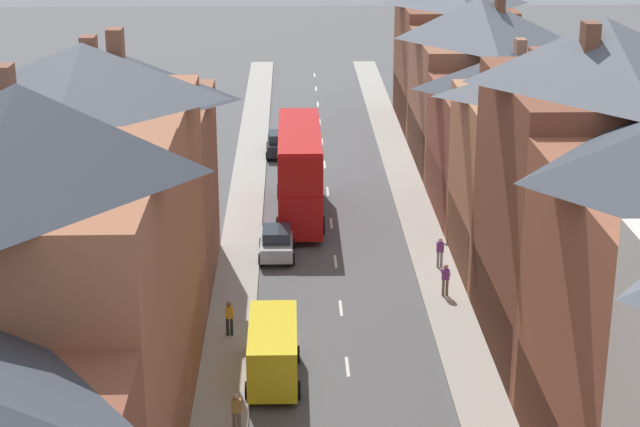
# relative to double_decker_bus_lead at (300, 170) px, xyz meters

# --- Properties ---
(pavement_left) EXTENTS (2.20, 104.00, 0.14)m
(pavement_left) POSITION_rel_double_decker_bus_lead_xyz_m (-3.29, -5.33, -2.75)
(pavement_left) COLOR #A8A399
(pavement_left) RESTS_ON ground
(pavement_right) EXTENTS (2.20, 104.00, 0.14)m
(pavement_right) POSITION_rel_double_decker_bus_lead_xyz_m (6.91, -5.33, -2.75)
(pavement_right) COLOR #A8A399
(pavement_right) RESTS_ON ground
(centre_line_dashes) EXTENTS (0.14, 97.80, 0.01)m
(centre_line_dashes) POSITION_rel_double_decker_bus_lead_xyz_m (1.81, -7.33, -2.81)
(centre_line_dashes) COLOR silver
(centre_line_dashes) RESTS_ON ground
(terrace_row_left) EXTENTS (8.00, 52.30, 14.31)m
(terrace_row_left) POSITION_rel_double_decker_bus_lead_xyz_m (-8.38, -30.74, 3.48)
(terrace_row_left) COLOR #B2704C
(terrace_row_left) RESTS_ON ground
(terrace_row_right) EXTENTS (8.00, 83.25, 14.63)m
(terrace_row_right) POSITION_rel_double_decker_bus_lead_xyz_m (12.00, -16.80, 3.57)
(terrace_row_right) COLOR brown
(terrace_row_right) RESTS_ON ground
(double_decker_bus_lead) EXTENTS (2.74, 10.80, 5.30)m
(double_decker_bus_lead) POSITION_rel_double_decker_bus_lead_xyz_m (0.00, 0.00, 0.00)
(double_decker_bus_lead) COLOR red
(double_decker_bus_lead) RESTS_ON ground
(car_near_blue) EXTENTS (1.90, 3.85, 1.64)m
(car_near_blue) POSITION_rel_double_decker_bus_lead_xyz_m (-1.29, -6.56, -1.99)
(car_near_blue) COLOR #B7BABF
(car_near_blue) RESTS_ON ground
(car_near_silver) EXTENTS (1.90, 3.94, 1.68)m
(car_near_silver) POSITION_rel_double_decker_bus_lead_xyz_m (-1.29, 13.11, -1.97)
(car_near_silver) COLOR black
(car_near_silver) RESTS_ON ground
(delivery_van) EXTENTS (2.20, 5.20, 2.41)m
(delivery_van) POSITION_rel_double_decker_bus_lead_xyz_m (-1.29, -20.36, -1.48)
(delivery_van) COLOR yellow
(delivery_van) RESTS_ON ground
(pedestrian_mid_left) EXTENTS (0.36, 0.22, 1.61)m
(pedestrian_mid_left) POSITION_rel_double_decker_bus_lead_xyz_m (-2.58, -24.73, -1.78)
(pedestrian_mid_left) COLOR brown
(pedestrian_mid_left) RESTS_ON pavement_left
(pedestrian_mid_right) EXTENTS (0.36, 0.22, 1.61)m
(pedestrian_mid_right) POSITION_rel_double_decker_bus_lead_xyz_m (-3.28, -16.41, -1.78)
(pedestrian_mid_right) COLOR #23232D
(pedestrian_mid_right) RESTS_ON pavement_left
(pedestrian_far_left) EXTENTS (0.36, 0.22, 1.61)m
(pedestrian_far_left) POSITION_rel_double_decker_bus_lead_xyz_m (6.90, -12.28, -1.78)
(pedestrian_far_left) COLOR brown
(pedestrian_far_left) RESTS_ON pavement_right
(pedestrian_far_right) EXTENTS (0.36, 0.22, 1.61)m
(pedestrian_far_right) POSITION_rel_double_decker_bus_lead_xyz_m (7.13, -8.60, -1.78)
(pedestrian_far_right) COLOR gray
(pedestrian_far_right) RESTS_ON pavement_right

